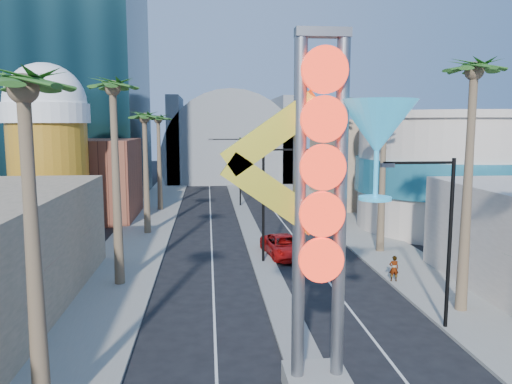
# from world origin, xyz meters

# --- Properties ---
(sidewalk_west) EXTENTS (5.00, 100.00, 0.15)m
(sidewalk_west) POSITION_xyz_m (-9.50, 35.00, 0.07)
(sidewalk_west) COLOR gray
(sidewalk_west) RESTS_ON ground
(sidewalk_east) EXTENTS (5.00, 100.00, 0.15)m
(sidewalk_east) POSITION_xyz_m (9.50, 35.00, 0.07)
(sidewalk_east) COLOR gray
(sidewalk_east) RESTS_ON ground
(median) EXTENTS (1.60, 84.00, 0.15)m
(median) POSITION_xyz_m (0.00, 38.00, 0.07)
(median) COLOR gray
(median) RESTS_ON ground
(brick_filler_west) EXTENTS (10.00, 10.00, 8.00)m
(brick_filler_west) POSITION_xyz_m (-16.00, 38.00, 4.00)
(brick_filler_west) COLOR brown
(brick_filler_west) RESTS_ON ground
(filler_east) EXTENTS (10.00, 20.00, 10.00)m
(filler_east) POSITION_xyz_m (16.00, 48.00, 5.00)
(filler_east) COLOR #8D7A5B
(filler_east) RESTS_ON ground
(beer_mug) EXTENTS (7.00, 7.00, 14.50)m
(beer_mug) POSITION_xyz_m (-17.00, 30.00, 7.84)
(beer_mug) COLOR #AA6A16
(beer_mug) RESTS_ON ground
(turquoise_building) EXTENTS (16.60, 16.60, 10.60)m
(turquoise_building) POSITION_xyz_m (18.00, 30.00, 5.25)
(turquoise_building) COLOR #BAAD9E
(turquoise_building) RESTS_ON ground
(canopy) EXTENTS (22.00, 16.00, 22.00)m
(canopy) POSITION_xyz_m (0.00, 72.00, 4.31)
(canopy) COLOR slate
(canopy) RESTS_ON ground
(neon_sign) EXTENTS (6.53, 2.60, 12.55)m
(neon_sign) POSITION_xyz_m (0.82, 2.96, 7.31)
(neon_sign) COLOR gray
(neon_sign) RESTS_ON ground
(streetlight_0) EXTENTS (3.79, 0.25, 8.00)m
(streetlight_0) POSITION_xyz_m (0.55, 20.00, 4.88)
(streetlight_0) COLOR black
(streetlight_0) RESTS_ON ground
(streetlight_1) EXTENTS (3.79, 0.25, 8.00)m
(streetlight_1) POSITION_xyz_m (-0.55, 44.00, 4.88)
(streetlight_1) COLOR black
(streetlight_1) RESTS_ON ground
(streetlight_2) EXTENTS (3.45, 0.25, 8.00)m
(streetlight_2) POSITION_xyz_m (6.72, 8.00, 4.83)
(streetlight_2) COLOR black
(streetlight_2) RESTS_ON ground
(palm_0) EXTENTS (2.40, 2.40, 11.70)m
(palm_0) POSITION_xyz_m (-9.00, 2.00, 9.93)
(palm_0) COLOR brown
(palm_0) RESTS_ON ground
(palm_1) EXTENTS (2.40, 2.40, 12.70)m
(palm_1) POSITION_xyz_m (-9.00, 16.00, 10.82)
(palm_1) COLOR brown
(palm_1) RESTS_ON ground
(palm_2) EXTENTS (2.40, 2.40, 11.20)m
(palm_2) POSITION_xyz_m (-9.00, 30.00, 9.48)
(palm_2) COLOR brown
(palm_2) RESTS_ON ground
(palm_3) EXTENTS (2.40, 2.40, 11.20)m
(palm_3) POSITION_xyz_m (-9.00, 42.00, 9.48)
(palm_3) COLOR brown
(palm_3) RESTS_ON ground
(palm_5) EXTENTS (2.40, 2.40, 13.20)m
(palm_5) POSITION_xyz_m (9.00, 10.00, 11.27)
(palm_5) COLOR brown
(palm_5) RESTS_ON ground
(palm_6) EXTENTS (2.40, 2.40, 11.70)m
(palm_6) POSITION_xyz_m (9.00, 22.00, 9.93)
(palm_6) COLOR brown
(palm_6) RESTS_ON ground
(palm_7) EXTENTS (2.40, 2.40, 12.70)m
(palm_7) POSITION_xyz_m (9.00, 34.00, 10.82)
(palm_7) COLOR brown
(palm_7) RESTS_ON ground
(red_pickup) EXTENTS (3.25, 5.77, 1.52)m
(red_pickup) POSITION_xyz_m (1.71, 21.58, 0.76)
(red_pickup) COLOR #B50F0D
(red_pickup) RESTS_ON ground
(pedestrian_a) EXTENTS (0.61, 0.44, 1.56)m
(pedestrian_a) POSITION_xyz_m (7.30, 14.81, 0.93)
(pedestrian_a) COLOR gray
(pedestrian_a) RESTS_ON sidewalk_east
(pedestrian_b) EXTENTS (0.98, 0.87, 1.66)m
(pedestrian_b) POSITION_xyz_m (11.44, 13.98, 0.98)
(pedestrian_b) COLOR gray
(pedestrian_b) RESTS_ON sidewalk_east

